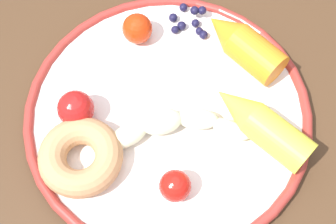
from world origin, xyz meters
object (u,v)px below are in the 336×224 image
Objects in this scene: donut at (81,157)px; tomato_mid at (137,29)px; carrot_yellow at (261,124)px; dining_table at (156,130)px; tomato_near at (175,186)px; carrot_orange at (243,44)px; blueberry_pile at (190,21)px; plate at (168,113)px; banana at (163,130)px; tomato_far at (76,109)px.

tomato_mid is (-0.05, 0.17, 0.00)m from donut.
carrot_yellow reaches higher than tomato_mid.
tomato_near is (0.09, -0.08, 0.12)m from dining_table.
carrot_orange is 1.92× the size of blueberry_pile.
donut is at bearing -133.82° from carrot_yellow.
blueberry_pile is at bearing 113.36° from plate.
tomato_near reaches higher than donut.
banana is at bearing -66.38° from blueberry_pile.
dining_table is 0.15m from tomato_mid.
banana is 1.19× the size of carrot_yellow.
carrot_orange is (0.03, 0.12, 0.02)m from plate.
carrot_yellow is 2.14× the size of blueberry_pile.
banana is at bearing -95.63° from carrot_orange.
tomato_far reaches higher than tomato_mid.
tomato_far is (-0.06, -0.07, 0.12)m from dining_table.
banana reaches higher than plate.
carrot_orange is at bearing 100.45° from tomato_near.
carrot_yellow is 3.39× the size of tomato_mid.
carrot_orange is at bearing 77.40° from plate.
banana is at bearing -42.24° from dining_table.
tomato_far is at bearing -99.23° from blueberry_pile.
tomato_far reaches higher than blueberry_pile.
carrot_yellow is (0.12, 0.03, 0.12)m from dining_table.
blueberry_pile is (-0.15, 0.08, -0.01)m from carrot_yellow.
carrot_yellow is 0.17m from blueberry_pile.
tomato_near is at bearing -41.50° from tomato_mid.
carrot_orange is 0.08m from blueberry_pile.
carrot_orange is 0.11m from carrot_yellow.
banana is 0.10m from donut.
plate is 0.03m from banana.
banana is 4.04× the size of tomato_mid.
carrot_orange is 0.23m from donut.
carrot_yellow is (0.09, 0.07, 0.01)m from banana.
plate is 0.12m from carrot_orange.
carrot_yellow is 0.21m from tomato_far.
tomato_far reaches higher than banana.
carrot_orange is 0.13m from tomato_mid.
dining_table is at bearing -115.10° from carrot_orange.
carrot_yellow is at bearing 22.00° from plate.
dining_table is at bearing 137.76° from banana.
dining_table is 0.17m from carrot_orange.
plate is 2.22× the size of banana.
carrot_orange reaches higher than banana.
donut is 2.47× the size of tomato_mid.
plate is at bearing 68.72° from donut.
plate is at bearing -16.91° from dining_table.
blueberry_pile is 1.73× the size of tomato_near.
plate is 2.65× the size of carrot_yellow.
plate is 2.96× the size of carrot_orange.
tomato_far is (-0.04, 0.04, 0.01)m from donut.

